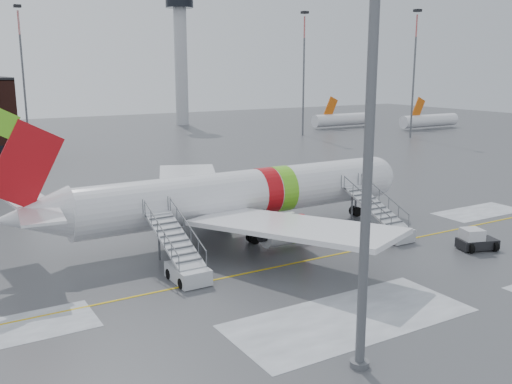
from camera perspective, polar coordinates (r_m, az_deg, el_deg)
ground at (r=43.48m, az=6.95°, el=-5.92°), size 260.00×260.00×0.00m
airliner at (r=46.06m, az=-2.29°, el=-0.38°), size 35.03×32.97×11.18m
airstair_fwd at (r=47.59m, az=12.84°, el=-3.19°), size 2.05×7.70×3.48m
airstair_aft at (r=37.96m, az=-7.30°, el=-6.98°), size 2.05×7.70×3.48m
pushback_tug at (r=46.50m, az=21.09°, el=-4.53°), size 3.21×2.78×1.64m
light_mast_near at (r=24.60m, az=11.35°, el=8.04°), size 1.20×1.20×22.67m
control_tower at (r=139.14m, az=-7.56°, el=14.40°), size 6.40×6.40×30.00m
light_mast_far_ne at (r=116.12m, az=4.81°, el=12.46°), size 1.20×1.20×24.25m
light_mast_far_n at (r=111.87m, az=-22.33°, el=11.61°), size 1.20×1.20×24.25m
light_mast_far_e at (r=115.98m, az=15.56°, el=12.06°), size 1.20×1.20×24.25m
distant_aircraft at (r=131.30m, az=11.52°, el=6.19°), size 35.00×18.00×8.00m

